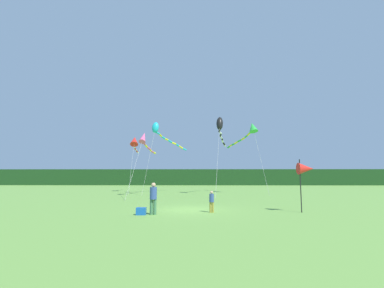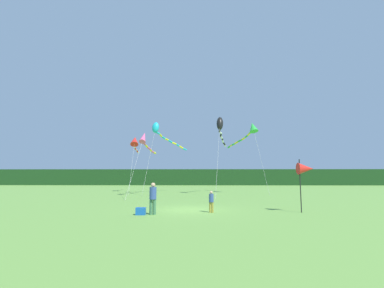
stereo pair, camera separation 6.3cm
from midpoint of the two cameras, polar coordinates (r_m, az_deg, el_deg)
ground_plane at (r=17.50m, az=-0.34°, el=-13.64°), size 120.00×120.00×0.00m
distant_treeline at (r=62.36m, az=0.82°, el=-6.96°), size 108.00×3.82×3.53m
person_adult at (r=15.46m, az=-8.08°, el=-10.88°), size 0.38×0.38×1.74m
person_child at (r=16.24m, az=4.17°, el=-11.71°), size 0.27×0.27×1.24m
cooler_box at (r=15.55m, az=-10.57°, el=-13.68°), size 0.53×0.33×0.40m
banner_flag_pole at (r=17.49m, az=22.77°, el=-4.87°), size 0.90×0.70×3.10m
kite_cyan at (r=32.36m, az=-6.63°, el=2.56°), size 4.40×8.05×8.33m
kite_rainbow at (r=29.07m, az=-9.81°, el=0.92°), size 1.42×8.06×6.86m
kite_green at (r=33.63m, az=12.27°, el=2.99°), size 3.62×7.86×8.57m
kite_black at (r=31.45m, az=6.01°, el=3.69°), size 2.13×10.22×8.91m
kite_red at (r=36.12m, az=-11.84°, el=0.51°), size 1.21×7.74×7.44m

